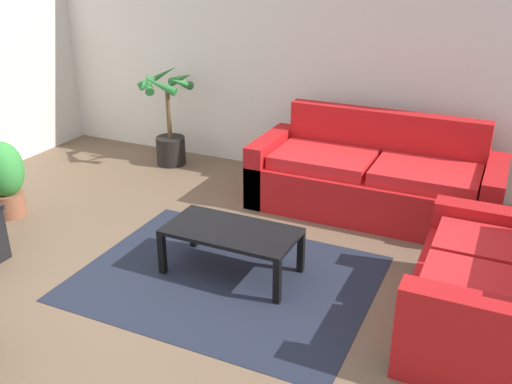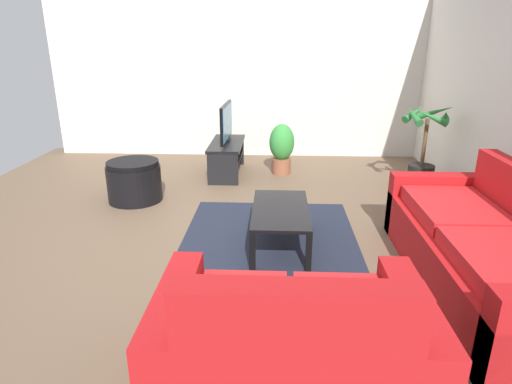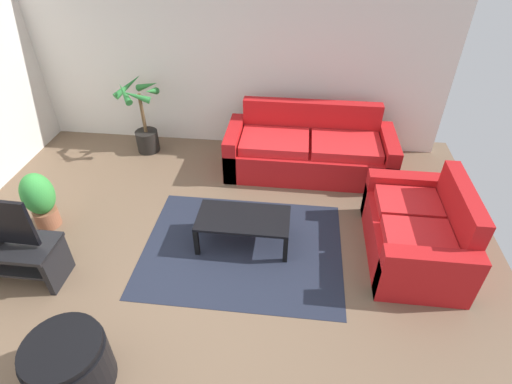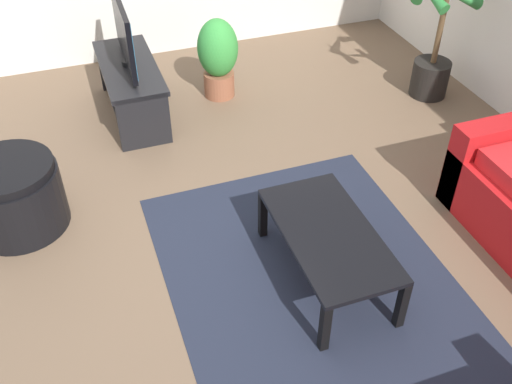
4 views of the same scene
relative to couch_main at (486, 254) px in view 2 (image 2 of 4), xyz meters
The scene contains 11 objects.
ground_plane 2.56m from the couch_main, 116.22° to the right, with size 6.60×6.60×0.00m, color brown.
wall_left 4.83m from the couch_main, 151.02° to the right, with size 0.06×6.00×2.70m, color silver.
couch_main is the anchor object (origin of this frame).
couch_loveseat 1.91m from the couch_main, 52.92° to the right, with size 0.90×1.42×0.90m.
tv_stand 3.79m from the couch_main, 142.21° to the right, with size 1.10×0.45×0.47m.
tv 3.82m from the couch_main, 142.25° to the right, with size 0.90×0.10×0.55m.
coffee_table 1.72m from the couch_main, 114.11° to the right, with size 1.01×0.52×0.37m.
area_rug 1.84m from the couch_main, 112.82° to the right, with size 2.20×1.70×0.01m, color #1E2333.
potted_palm 2.46m from the couch_main, behind, with size 0.66×0.68×1.11m.
potted_plant_small 3.43m from the couch_main, 153.36° to the right, with size 0.36×0.36×0.72m.
ottoman 3.80m from the couch_main, 119.03° to the right, with size 0.64×0.64×0.49m.
Camera 2 is at (4.16, 0.66, 1.85)m, focal length 30.31 mm.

